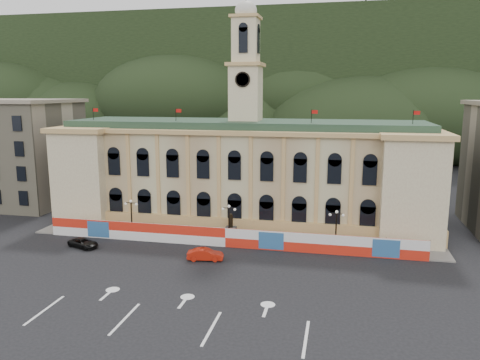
% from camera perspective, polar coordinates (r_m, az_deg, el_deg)
% --- Properties ---
extents(ground, '(260.00, 260.00, 0.00)m').
position_cam_1_polar(ground, '(48.10, -6.23, -13.73)').
color(ground, black).
rests_on(ground, ground).
extents(lane_markings, '(26.00, 10.00, 0.02)m').
position_cam_1_polar(lane_markings, '(43.86, -8.37, -16.31)').
color(lane_markings, white).
rests_on(lane_markings, ground).
extents(hill_ridge, '(230.00, 80.00, 64.00)m').
position_cam_1_polar(hill_ridge, '(164.08, 7.40, 10.47)').
color(hill_ridge, black).
rests_on(hill_ridge, ground).
extents(city_hall, '(56.20, 17.60, 37.10)m').
position_cam_1_polar(city_hall, '(71.55, 0.62, 1.04)').
color(city_hall, beige).
rests_on(city_hall, ground).
extents(side_building_left, '(21.00, 17.00, 18.60)m').
position_cam_1_polar(side_building_left, '(92.85, -25.94, 3.11)').
color(side_building_left, tan).
rests_on(side_building_left, ground).
extents(hoarding_fence, '(50.00, 0.44, 2.50)m').
position_cam_1_polar(hoarding_fence, '(61.16, -1.72, -7.01)').
color(hoarding_fence, red).
rests_on(hoarding_fence, ground).
extents(pavement, '(56.00, 5.50, 0.16)m').
position_cam_1_polar(pavement, '(64.02, -1.18, -7.29)').
color(pavement, slate).
rests_on(pavement, ground).
extents(statue, '(1.40, 1.40, 3.72)m').
position_cam_1_polar(statue, '(63.92, -1.13, -6.28)').
color(statue, '#595651').
rests_on(statue, ground).
extents(lamp_left, '(1.96, 0.44, 5.15)m').
position_cam_1_polar(lamp_left, '(67.03, -13.10, -4.08)').
color(lamp_left, black).
rests_on(lamp_left, ground).
extents(lamp_center, '(1.96, 0.44, 5.15)m').
position_cam_1_polar(lamp_center, '(62.45, -1.35, -4.89)').
color(lamp_center, black).
rests_on(lamp_center, ground).
extents(lamp_right, '(1.96, 0.44, 5.15)m').
position_cam_1_polar(lamp_right, '(60.83, 11.64, -5.54)').
color(lamp_right, black).
rests_on(lamp_right, ground).
extents(red_sedan, '(2.84, 4.77, 1.42)m').
position_cam_1_polar(red_sedan, '(56.74, -4.25, -9.04)').
color(red_sedan, red).
rests_on(red_sedan, ground).
extents(black_suv, '(4.66, 5.52, 1.19)m').
position_cam_1_polar(black_suv, '(64.35, -18.55, -7.28)').
color(black_suv, black).
rests_on(black_suv, ground).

